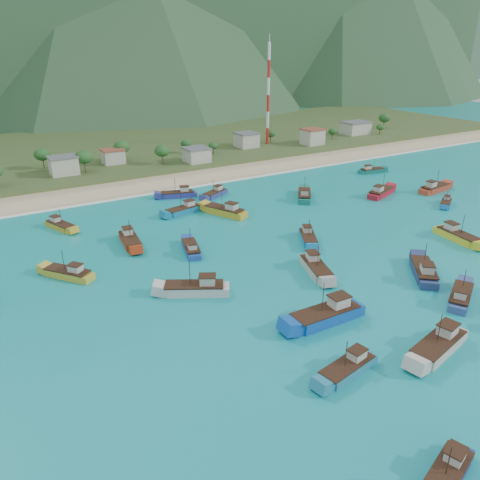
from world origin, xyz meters
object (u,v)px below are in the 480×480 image
boat_20 (69,274)px  boat_25 (457,236)px  boat_8 (225,211)px  boat_23 (316,268)px  boat_1 (439,346)px  boat_12 (372,171)px  boat_14 (424,272)px  boat_26 (304,196)px  radio_tower (268,95)px  boat_24 (60,226)px  boat_16 (308,238)px  boat_31 (178,195)px  boat_29 (215,194)px  boat_33 (381,193)px  boat_10 (348,369)px  boat_21 (130,241)px  boat_0 (196,289)px  boat_17 (447,475)px  boat_22 (184,210)px  boat_4 (446,203)px  boat_5 (191,249)px  boat_3 (435,189)px  boat_28 (326,316)px

boat_20 → boat_25: 86.22m
boat_8 → boat_23: bearing=-115.7°
boat_1 → boat_23: boat_1 is taller
boat_12 → boat_14: size_ratio=0.88×
boat_12 → boat_26: (-39.10, -11.52, 0.22)m
radio_tower → boat_8: size_ratio=3.27×
boat_23 → boat_24: size_ratio=1.17×
boat_8 → boat_20: 46.73m
boat_16 → boat_31: bearing=-45.7°
boat_29 → boat_33: (43.09, -25.23, 0.23)m
boat_10 → boat_12: boat_10 is taller
boat_21 → radio_tower: bearing=-133.2°
boat_26 → boat_33: bearing=14.2°
boat_1 → boat_14: bearing=-58.3°
boat_0 → boat_17: boat_0 is taller
boat_10 → boat_16: 47.00m
boat_0 → boat_24: boat_0 is taller
boat_0 → boat_23: size_ratio=1.04×
boat_8 → boat_25: boat_8 is taller
boat_10 → boat_14: boat_14 is taller
boat_31 → boat_20: bearing=150.0°
boat_0 → boat_22: size_ratio=1.10×
boat_4 → boat_8: bearing=35.3°
boat_10 → boat_23: (16.11, 26.59, 0.14)m
boat_14 → boat_25: 23.44m
boat_33 → boat_21: bearing=-111.6°
boat_20 → boat_29: size_ratio=1.01×
boat_17 → boat_31: bearing=-26.0°
boat_0 → boat_4: (83.22, 9.55, -0.42)m
boat_0 → boat_25: (63.44, -8.31, -0.05)m
boat_20 → boat_8: bearing=-17.7°
boat_20 → boat_33: (92.48, 6.67, 0.16)m
boat_5 → boat_25: 61.70m
boat_22 → boat_3: bearing=-117.6°
radio_tower → boat_31: 80.93m
boat_20 → boat_23: size_ratio=0.85×
boat_3 → boat_8: boat_8 is taller
boat_29 → boat_31: (-9.82, 4.85, 0.09)m
boat_16 → boat_28: 33.89m
boat_16 → boat_25: bearing=-179.9°
boat_0 → boat_14: (41.53, -16.66, -0.01)m
radio_tower → boat_14: bearing=-109.8°
boat_24 → boat_14: bearing=111.1°
boat_0 → boat_24: 48.82m
boat_29 → boat_1: bearing=147.7°
boat_3 → boat_12: boat_3 is taller
boat_0 → boat_26: bearing=-27.0°
boat_1 → boat_5: bearing=5.1°
boat_23 → boat_28: bearing=75.3°
boat_1 → boat_23: size_ratio=1.08×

